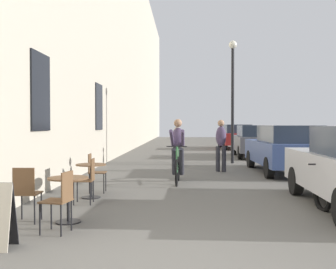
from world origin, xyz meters
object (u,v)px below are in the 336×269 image
(cyclist_on_bicycle, at_px, (178,152))
(parked_car_third, at_px, (254,141))
(parked_car_fourth, at_px, (236,136))
(street_lamp, at_px, (233,86))
(cafe_table_mid, at_px, (91,173))
(cafe_chair_near_toward_street, at_px, (26,191))
(cafe_chair_near_toward_wall, at_px, (61,197))
(pedestrian_mid, at_px, (177,140))
(cafe_chair_mid_toward_wall, at_px, (87,178))
(pedestrian_near, at_px, (221,142))
(parked_car_second, at_px, (285,148))
(cafe_table_near, at_px, (68,190))
(cafe_chair_mid_toward_street, at_px, (94,170))

(cyclist_on_bicycle, bearing_deg, parked_car_third, 66.87)
(parked_car_fourth, bearing_deg, street_lamp, -98.34)
(parked_car_third, bearing_deg, cafe_table_mid, -116.79)
(cafe_chair_near_toward_street, xyz_separation_m, parked_car_third, (5.88, 12.77, 0.27))
(cafe_table_mid, height_order, parked_car_third, parked_car_third)
(street_lamp, height_order, parked_car_third, street_lamp)
(cafe_chair_near_toward_street, height_order, cafe_chair_near_toward_wall, same)
(pedestrian_mid, height_order, parked_car_fourth, pedestrian_mid)
(cyclist_on_bicycle, relative_size, parked_car_third, 0.41)
(cafe_chair_mid_toward_wall, bearing_deg, pedestrian_near, 59.70)
(parked_car_second, bearing_deg, pedestrian_mid, 144.74)
(cafe_table_near, bearing_deg, cafe_chair_mid_toward_wall, 91.93)
(parked_car_second, xyz_separation_m, parked_car_third, (0.12, 6.10, -0.01))
(parked_car_fourth, bearing_deg, cafe_table_mid, -107.41)
(cafe_chair_mid_toward_street, xyz_separation_m, cafe_chair_mid_toward_wall, (0.15, -1.28, 0.00))
(cafe_chair_near_toward_street, xyz_separation_m, parked_car_second, (5.76, 6.67, 0.28))
(parked_car_second, bearing_deg, parked_car_fourth, 89.64)
(cyclist_on_bicycle, relative_size, street_lamp, 0.36)
(cafe_table_mid, height_order, cafe_chair_mid_toward_street, cafe_chair_mid_toward_street)
(cafe_table_mid, bearing_deg, street_lamp, 62.50)
(cafe_table_mid, xyz_separation_m, street_lamp, (3.94, 7.57, 2.59))
(cafe_chair_mid_toward_wall, height_order, cyclist_on_bicycle, cyclist_on_bicycle)
(pedestrian_mid, relative_size, parked_car_fourth, 0.39)
(cafe_table_mid, xyz_separation_m, pedestrian_near, (3.21, 4.74, 0.44))
(street_lamp, bearing_deg, cafe_chair_near_toward_street, -114.63)
(parked_car_third, bearing_deg, pedestrian_near, -110.11)
(pedestrian_mid, xyz_separation_m, parked_car_second, (3.50, -2.48, -0.17))
(cyclist_on_bicycle, bearing_deg, parked_car_fourth, 76.54)
(cafe_chair_near_toward_street, relative_size, cyclist_on_bicycle, 0.51)
(pedestrian_near, relative_size, pedestrian_mid, 1.01)
(cafe_chair_mid_toward_street, xyz_separation_m, cyclist_on_bicycle, (1.89, 1.66, 0.29))
(cafe_chair_mid_toward_wall, bearing_deg, pedestrian_mid, 77.67)
(cafe_table_near, bearing_deg, cafe_chair_near_toward_street, -173.32)
(cafe_table_near, bearing_deg, cafe_chair_near_toward_wall, -83.11)
(street_lamp, xyz_separation_m, parked_car_second, (1.30, -3.07, -2.31))
(cafe_table_near, distance_m, pedestrian_near, 7.51)
(cafe_chair_near_toward_wall, bearing_deg, street_lamp, 70.01)
(cafe_table_mid, bearing_deg, pedestrian_near, 55.93)
(cafe_chair_mid_toward_street, height_order, parked_car_second, parked_car_second)
(pedestrian_near, bearing_deg, parked_car_third, 69.89)
(pedestrian_mid, bearing_deg, cafe_table_near, -100.07)
(pedestrian_mid, distance_m, parked_car_second, 4.29)
(cafe_chair_mid_toward_wall, bearing_deg, cafe_table_near, -88.07)
(cafe_chair_near_toward_wall, distance_m, cafe_chair_mid_toward_wall, 2.09)
(cafe_chair_near_toward_street, distance_m, pedestrian_near, 7.87)
(cafe_chair_mid_toward_wall, bearing_deg, cafe_chair_mid_toward_street, 96.79)
(pedestrian_near, xyz_separation_m, pedestrian_mid, (-1.47, 2.23, -0.01))
(cafe_chair_mid_toward_street, bearing_deg, cafe_chair_near_toward_wall, -85.30)
(cafe_chair_mid_toward_street, relative_size, parked_car_fourth, 0.20)
(pedestrian_near, bearing_deg, cafe_table_near, -114.29)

